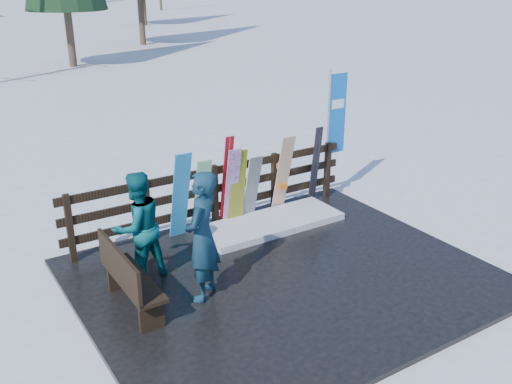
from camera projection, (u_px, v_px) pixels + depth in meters
ground at (284, 280)px, 8.80m from camera, size 700.00×700.00×0.00m
deck at (284, 277)px, 8.79m from camera, size 6.00×5.00×0.08m
fence at (215, 191)px, 10.25m from camera, size 5.60×0.10×1.15m
snow_patch at (271, 223)px, 10.42m from camera, size 2.65×1.00×0.12m
bench at (128, 277)px, 7.71m from camera, size 0.41×1.50×0.97m
snowboard_0 at (180, 196)px, 9.64m from camera, size 0.30×0.44×1.62m
snowboard_1 at (202, 197)px, 9.88m from camera, size 0.27×0.30×1.40m
snowboard_2 at (238, 188)px, 10.23m from camera, size 0.30×0.24×1.45m
snowboard_3 at (232, 188)px, 10.16m from camera, size 0.25×0.31×1.50m
snowboard_4 at (252, 188)px, 10.41m from camera, size 0.27×0.34×1.30m
snowboard_5 at (283, 175)px, 10.71m from camera, size 0.28×0.39×1.56m
ski_pair_a at (226, 181)px, 10.14m from camera, size 0.16×0.33×1.73m
ski_pair_b at (315, 165)px, 11.16m from camera, size 0.17×0.21×1.59m
rental_flag at (335, 119)px, 11.33m from camera, size 0.45×0.04×2.60m
person_front at (202, 236)px, 7.88m from camera, size 0.82×0.80×1.90m
person_back at (138, 227)px, 8.39m from camera, size 0.95×0.81×1.71m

